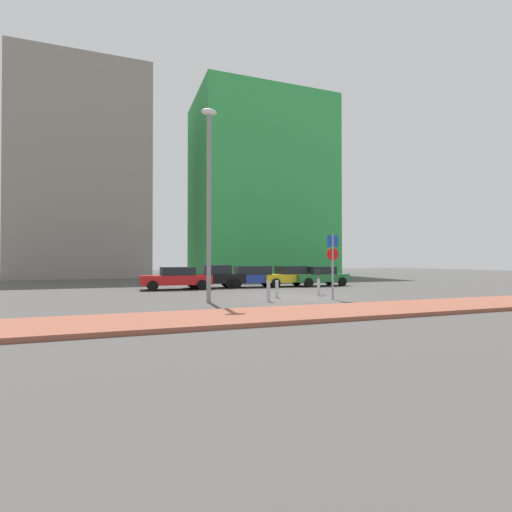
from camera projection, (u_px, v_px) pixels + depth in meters
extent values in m
plane|color=#4C4947|center=(297.00, 297.00, 18.80)|extent=(120.00, 120.00, 0.00)
cube|color=#93513D|center=(367.00, 310.00, 13.48)|extent=(40.00, 3.25, 0.14)
cube|color=red|center=(176.00, 280.00, 23.93)|extent=(4.46, 1.87, 0.60)
cube|color=black|center=(177.00, 271.00, 23.97)|extent=(2.11, 1.70, 0.52)
cylinder|color=black|center=(153.00, 286.00, 22.57)|extent=(0.64, 0.23, 0.64)
cylinder|color=black|center=(151.00, 284.00, 24.28)|extent=(0.64, 0.23, 0.64)
cylinder|color=black|center=(202.00, 285.00, 23.58)|extent=(0.64, 0.23, 0.64)
cylinder|color=black|center=(197.00, 283.00, 25.29)|extent=(0.64, 0.23, 0.64)
cube|color=black|center=(214.00, 279.00, 25.27)|extent=(4.22, 1.96, 0.64)
cube|color=black|center=(217.00, 269.00, 25.33)|extent=(1.90, 1.67, 0.59)
cylinder|color=black|center=(194.00, 284.00, 24.07)|extent=(0.65, 0.26, 0.64)
cylinder|color=black|center=(192.00, 283.00, 25.68)|extent=(0.65, 0.26, 0.64)
cylinder|color=black|center=(237.00, 284.00, 24.84)|extent=(0.65, 0.26, 0.64)
cylinder|color=black|center=(231.00, 282.00, 26.46)|extent=(0.65, 0.26, 0.64)
cube|color=#1E389E|center=(249.00, 279.00, 25.99)|extent=(4.52, 1.98, 0.56)
cube|color=black|center=(253.00, 270.00, 26.07)|extent=(2.51, 1.70, 0.59)
cylinder|color=black|center=(230.00, 284.00, 24.78)|extent=(0.65, 0.27, 0.64)
cylinder|color=black|center=(226.00, 282.00, 26.37)|extent=(0.65, 0.27, 0.64)
cylinder|color=black|center=(273.00, 283.00, 25.60)|extent=(0.65, 0.27, 0.64)
cylinder|color=black|center=(266.00, 282.00, 27.19)|extent=(0.65, 0.27, 0.64)
cube|color=gold|center=(287.00, 278.00, 26.81)|extent=(4.04, 1.96, 0.56)
cube|color=black|center=(291.00, 270.00, 26.94)|extent=(1.96, 1.69, 0.58)
cylinder|color=black|center=(276.00, 283.00, 25.48)|extent=(0.65, 0.26, 0.64)
cylinder|color=black|center=(265.00, 282.00, 27.04)|extent=(0.65, 0.26, 0.64)
cylinder|color=black|center=(309.00, 282.00, 26.57)|extent=(0.65, 0.26, 0.64)
cylinder|color=black|center=(297.00, 281.00, 28.13)|extent=(0.65, 0.26, 0.64)
cube|color=#237238|center=(319.00, 278.00, 27.32)|extent=(4.29, 1.93, 0.55)
cube|color=black|center=(319.00, 270.00, 27.33)|extent=(2.08, 1.68, 0.55)
cylinder|color=black|center=(308.00, 283.00, 25.97)|extent=(0.65, 0.25, 0.64)
cylinder|color=black|center=(296.00, 281.00, 27.54)|extent=(0.65, 0.25, 0.64)
cylinder|color=black|center=(342.00, 282.00, 27.09)|extent=(0.65, 0.25, 0.64)
cylinder|color=black|center=(329.00, 281.00, 28.66)|extent=(0.65, 0.25, 0.64)
cylinder|color=gray|center=(333.00, 267.00, 17.73)|extent=(0.10, 0.10, 3.10)
cube|color=#1447B7|center=(333.00, 241.00, 17.75)|extent=(0.55, 0.11, 0.55)
cylinder|color=red|center=(333.00, 254.00, 17.74)|extent=(0.60, 0.11, 0.60)
cylinder|color=#4C4C51|center=(318.00, 284.00, 20.58)|extent=(0.08, 0.08, 1.08)
cube|color=black|center=(318.00, 272.00, 20.58)|extent=(0.18, 0.14, 0.28)
cylinder|color=gray|center=(209.00, 209.00, 16.59)|extent=(0.20, 0.20, 8.36)
ellipsoid|color=silver|center=(209.00, 112.00, 16.64)|extent=(0.70, 0.36, 0.30)
cylinder|color=#B7B7BC|center=(277.00, 289.00, 18.60)|extent=(0.16, 0.16, 0.88)
cylinder|color=#B7B7BC|center=(319.00, 287.00, 19.58)|extent=(0.15, 0.15, 0.89)
cylinder|color=#B7B7BC|center=(268.00, 291.00, 16.89)|extent=(0.17, 0.17, 0.93)
cube|color=green|center=(260.00, 189.00, 50.13)|extent=(17.20, 13.14, 23.12)
cube|color=gray|center=(87.00, 178.00, 43.10)|extent=(13.60, 13.44, 22.86)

